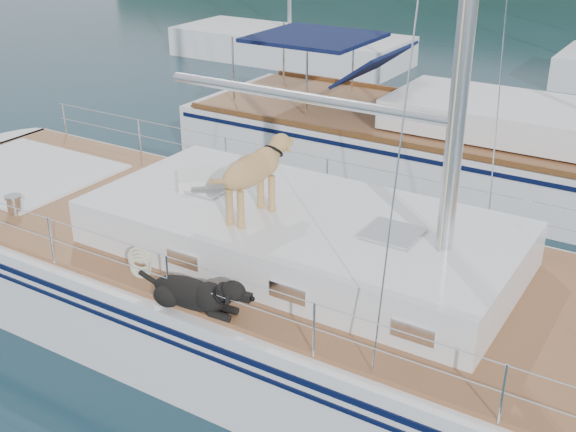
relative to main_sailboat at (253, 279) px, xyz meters
The scene contains 4 objects.
ground 0.68m from the main_sailboat, behind, with size 120.00×120.00×0.00m, color black.
main_sailboat is the anchor object (origin of this frame).
neighbor_sailboat 6.46m from the main_sailboat, 85.49° to the left, with size 11.00×3.50×13.30m.
bg_boat_west 16.18m from the main_sailboat, 120.02° to the left, with size 8.00×3.00×11.65m.
Camera 1 is at (4.82, -6.77, 5.35)m, focal length 45.00 mm.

